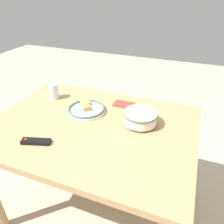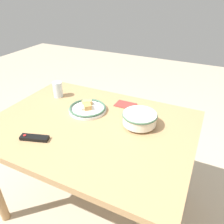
{
  "view_description": "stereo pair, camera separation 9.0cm",
  "coord_description": "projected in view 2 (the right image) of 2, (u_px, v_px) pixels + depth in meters",
  "views": [
    {
      "loc": [
        -0.52,
        0.98,
        1.52
      ],
      "look_at": [
        -0.09,
        -0.12,
        0.81
      ],
      "focal_mm": 35.0,
      "sensor_mm": 36.0,
      "label": 1
    },
    {
      "loc": [
        -0.6,
        0.95,
        1.52
      ],
      "look_at": [
        -0.09,
        -0.12,
        0.81
      ],
      "focal_mm": 35.0,
      "sensor_mm": 36.0,
      "label": 2
    }
  ],
  "objects": [
    {
      "name": "folded_napkin",
      "position": [
        125.0,
        105.0,
        1.54
      ],
      "size": [
        0.14,
        0.1,
        0.01
      ],
      "color": "#B2332D",
      "rests_on": "dining_table"
    },
    {
      "name": "tv_remote",
      "position": [
        34.0,
        138.0,
        1.2
      ],
      "size": [
        0.16,
        0.09,
        0.02
      ],
      "rotation": [
        0.0,
        0.0,
        5.02
      ],
      "color": "black",
      "rests_on": "dining_table"
    },
    {
      "name": "dining_table",
      "position": [
        92.0,
        136.0,
        1.39
      ],
      "size": [
        1.24,
        0.92,
        0.77
      ],
      "color": "tan",
      "rests_on": "ground_plane"
    },
    {
      "name": "drinking_glass",
      "position": [
        58.0,
        90.0,
        1.63
      ],
      "size": [
        0.07,
        0.07,
        0.11
      ],
      "color": "silver",
      "rests_on": "dining_table"
    },
    {
      "name": "ground_plane",
      "position": [
        96.0,
        204.0,
        1.73
      ],
      "size": [
        8.0,
        8.0,
        0.0
      ],
      "primitive_type": "plane",
      "color": "#B7A88E"
    },
    {
      "name": "food_plate",
      "position": [
        88.0,
        108.0,
        1.47
      ],
      "size": [
        0.25,
        0.25,
        0.05
      ],
      "color": "white",
      "rests_on": "dining_table"
    },
    {
      "name": "noodle_bowl",
      "position": [
        140.0,
        118.0,
        1.3
      ],
      "size": [
        0.21,
        0.21,
        0.08
      ],
      "color": "silver",
      "rests_on": "dining_table"
    }
  ]
}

